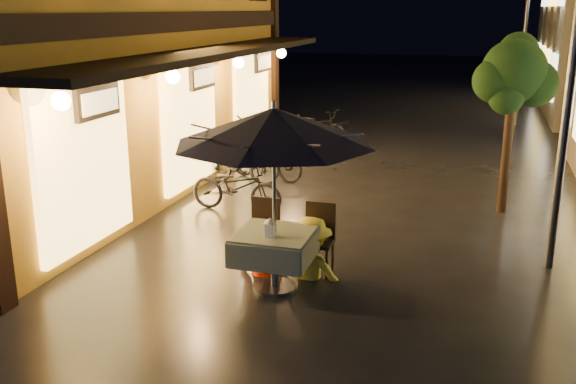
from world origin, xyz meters
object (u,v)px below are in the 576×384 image
(patio_umbrella, at_px, (274,126))
(person_yellow, at_px, (311,219))
(streetlamp_near, at_px, (573,58))
(person_orange, at_px, (262,220))
(bicycle_0, at_px, (237,187))
(table_lantern, at_px, (270,226))
(cafe_table, at_px, (275,246))

(patio_umbrella, bearing_deg, person_yellow, 58.38)
(streetlamp_near, bearing_deg, person_yellow, -158.20)
(patio_umbrella, relative_size, person_orange, 1.73)
(patio_umbrella, distance_m, person_yellow, 1.48)
(bicycle_0, bearing_deg, table_lantern, -149.19)
(table_lantern, relative_size, bicycle_0, 0.14)
(streetlamp_near, distance_m, person_yellow, 4.00)
(cafe_table, relative_size, bicycle_0, 0.57)
(cafe_table, xyz_separation_m, person_yellow, (0.34, 0.55, 0.23))
(cafe_table, relative_size, table_lantern, 3.96)
(streetlamp_near, xyz_separation_m, person_yellow, (-3.16, -1.26, -2.10))
(streetlamp_near, relative_size, person_yellow, 2.60)
(streetlamp_near, bearing_deg, bicycle_0, 167.29)
(cafe_table, bearing_deg, person_yellow, 58.38)
(bicycle_0, bearing_deg, person_yellow, -137.55)
(streetlamp_near, distance_m, bicycle_0, 5.85)
(streetlamp_near, relative_size, person_orange, 2.89)
(patio_umbrella, height_order, table_lantern, patio_umbrella)
(cafe_table, height_order, person_orange, person_orange)
(streetlamp_near, height_order, table_lantern, streetlamp_near)
(streetlamp_near, height_order, bicycle_0, streetlamp_near)
(person_orange, bearing_deg, cafe_table, 126.15)
(cafe_table, distance_m, person_orange, 0.67)
(patio_umbrella, bearing_deg, bicycle_0, 119.43)
(person_orange, distance_m, bicycle_0, 2.79)
(person_orange, bearing_deg, bicycle_0, -58.15)
(person_orange, relative_size, bicycle_0, 0.85)
(person_yellow, bearing_deg, table_lantern, 68.54)
(bicycle_0, bearing_deg, cafe_table, -147.82)
(cafe_table, distance_m, bicycle_0, 3.43)
(person_yellow, height_order, bicycle_0, person_yellow)
(bicycle_0, bearing_deg, patio_umbrella, -147.82)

